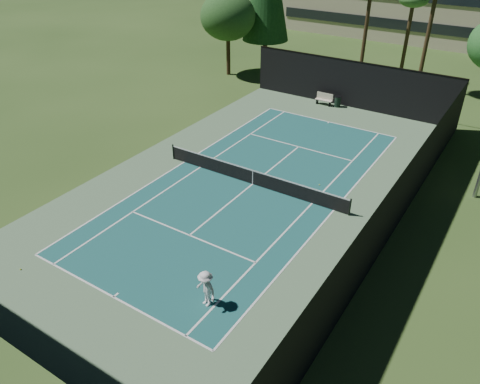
# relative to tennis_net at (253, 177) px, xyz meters

# --- Properties ---
(ground) EXTENTS (160.00, 160.00, 0.00)m
(ground) POSITION_rel_tennis_net_xyz_m (0.00, 0.00, -0.56)
(ground) COLOR #324F1D
(ground) RESTS_ON ground
(apron_slab) EXTENTS (18.00, 32.00, 0.01)m
(apron_slab) POSITION_rel_tennis_net_xyz_m (0.00, 0.00, -0.55)
(apron_slab) COLOR #587A55
(apron_slab) RESTS_ON ground
(court_surface) EXTENTS (10.97, 23.77, 0.01)m
(court_surface) POSITION_rel_tennis_net_xyz_m (0.00, 0.00, -0.55)
(court_surface) COLOR #1B5755
(court_surface) RESTS_ON ground
(court_lines) EXTENTS (11.07, 23.87, 0.01)m
(court_lines) POSITION_rel_tennis_net_xyz_m (0.00, 0.00, -0.54)
(court_lines) COLOR white
(court_lines) RESTS_ON ground
(tennis_net) EXTENTS (12.90, 0.10, 1.10)m
(tennis_net) POSITION_rel_tennis_net_xyz_m (0.00, 0.00, 0.00)
(tennis_net) COLOR black
(tennis_net) RESTS_ON ground
(fence) EXTENTS (18.04, 32.05, 4.03)m
(fence) POSITION_rel_tennis_net_xyz_m (0.00, 0.06, 1.45)
(fence) COLOR black
(fence) RESTS_ON ground
(player) EXTENTS (1.31, 0.97, 1.81)m
(player) POSITION_rel_tennis_net_xyz_m (3.75, -9.97, 0.35)
(player) COLOR white
(player) RESTS_ON ground
(tennis_ball_a) EXTENTS (0.08, 0.08, 0.08)m
(tennis_ball_a) POSITION_rel_tennis_net_xyz_m (-5.11, -12.99, -0.52)
(tennis_ball_a) COLOR #D4E935
(tennis_ball_a) RESTS_ON ground
(tennis_ball_b) EXTENTS (0.07, 0.07, 0.07)m
(tennis_ball_b) POSITION_rel_tennis_net_xyz_m (-4.08, 1.70, -0.52)
(tennis_ball_b) COLOR #CBD330
(tennis_ball_b) RESTS_ON ground
(tennis_ball_c) EXTENTS (0.08, 0.08, 0.08)m
(tennis_ball_c) POSITION_rel_tennis_net_xyz_m (3.60, 2.16, -0.52)
(tennis_ball_c) COLOR #D6EF36
(tennis_ball_c) RESTS_ON ground
(tennis_ball_d) EXTENTS (0.07, 0.07, 0.07)m
(tennis_ball_d) POSITION_rel_tennis_net_xyz_m (-5.89, 5.95, -0.52)
(tennis_ball_d) COLOR #B5CC2E
(tennis_ball_d) RESTS_ON ground
(park_bench) EXTENTS (1.50, 0.45, 1.02)m
(park_bench) POSITION_rel_tennis_net_xyz_m (-2.01, 15.30, -0.01)
(park_bench) COLOR beige
(park_bench) RESTS_ON ground
(trash_bin) EXTENTS (0.56, 0.56, 0.95)m
(trash_bin) POSITION_rel_tennis_net_xyz_m (-0.81, 15.43, -0.08)
(trash_bin) COLOR black
(trash_bin) RESTS_ON ground
(palm_b) EXTENTS (2.80, 2.80, 8.42)m
(palm_b) POSITION_rel_tennis_net_xyz_m (1.50, 26.00, 6.80)
(palm_b) COLOR #46341E
(palm_b) RESTS_ON ground
(decid_tree_c) EXTENTS (5.44, 5.44, 8.09)m
(decid_tree_c) POSITION_rel_tennis_net_xyz_m (-14.00, 18.00, 5.21)
(decid_tree_c) COLOR #432E1D
(decid_tree_c) RESTS_ON ground
(campus_building) EXTENTS (40.50, 12.50, 8.30)m
(campus_building) POSITION_rel_tennis_net_xyz_m (0.00, 45.98, 3.65)
(campus_building) COLOR #BDB293
(campus_building) RESTS_ON ground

